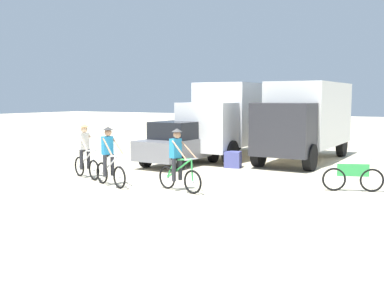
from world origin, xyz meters
TOP-DOWN VIEW (x-y plane):
  - ground_plane at (0.00, 0.00)m, footprint 120.00×120.00m
  - box_truck_avon_van at (-1.27, 8.85)m, footprint 2.46×6.78m
  - box_truck_white_box at (1.94, 8.98)m, footprint 2.53×6.80m
  - sedan_parked at (-2.08, 5.19)m, footprint 1.92×4.26m
  - cyclist_orange_shirt at (-3.26, 0.97)m, footprint 1.64×0.75m
  - cyclist_cowboy_hat at (-1.66, 0.29)m, footprint 1.64×0.75m
  - cyclist_near_camera at (0.59, 0.64)m, footprint 1.69×0.62m
  - bicycle_spare at (5.01, 3.08)m, footprint 1.64×0.75m
  - supply_crate at (0.09, 5.56)m, footprint 0.70×0.65m

SIDE VIEW (x-z plane):
  - ground_plane at x=0.00m, z-range 0.00..0.00m
  - supply_crate at x=0.09m, z-range 0.00..0.63m
  - bicycle_spare at x=5.01m, z-range -0.09..0.88m
  - cyclist_orange_shirt at x=-3.26m, z-range -0.06..1.76m
  - cyclist_cowboy_hat at x=-1.66m, z-range -0.06..1.76m
  - cyclist_near_camera at x=0.59m, z-range -0.06..1.76m
  - sedan_parked at x=-2.08m, z-range 0.00..1.76m
  - box_truck_avon_van at x=-1.27m, z-range 0.20..3.55m
  - box_truck_white_box at x=1.94m, z-range 0.20..3.55m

